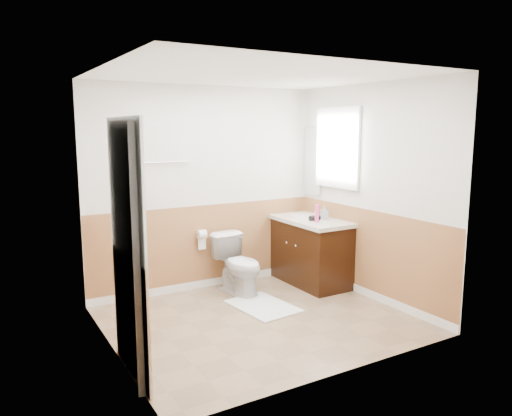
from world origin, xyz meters
TOP-DOWN VIEW (x-y plane):
  - floor at (0.00, 0.00)m, footprint 3.00×3.00m
  - ceiling at (0.00, 0.00)m, footprint 3.00×3.00m
  - wall_back at (0.00, 1.30)m, footprint 3.00×0.00m
  - wall_front at (0.00, -1.30)m, footprint 3.00×0.00m
  - wall_left at (-1.50, 0.00)m, footprint 0.00×3.00m
  - wall_right at (1.50, 0.00)m, footprint 0.00×3.00m
  - wainscot_back at (0.00, 1.29)m, footprint 3.00×0.00m
  - wainscot_front at (0.00, -1.29)m, footprint 3.00×0.00m
  - wainscot_left at (-1.49, 0.00)m, footprint 0.00×2.60m
  - wainscot_right at (1.49, 0.00)m, footprint 0.00×2.60m
  - toilet at (0.22, 0.87)m, footprint 0.48×0.74m
  - bath_mat at (0.22, 0.31)m, footprint 0.63×0.86m
  - vanity_cabinet at (1.21, 0.76)m, footprint 0.55×1.10m
  - vanity_knob_left at (0.91, 0.66)m, footprint 0.03×0.03m
  - vanity_knob_right at (0.91, 0.86)m, footprint 0.03×0.03m
  - countertop at (1.20, 0.76)m, footprint 0.60×1.15m
  - sink_basin at (1.21, 0.91)m, footprint 0.36×0.36m
  - faucet at (1.39, 0.91)m, footprint 0.02×0.02m
  - lotion_bottle at (1.11, 0.51)m, footprint 0.05×0.05m
  - soap_dispenser at (1.33, 0.64)m, footprint 0.11×0.11m
  - hair_dryer_body at (1.16, 0.62)m, footprint 0.14×0.07m
  - hair_dryer_handle at (1.13, 0.62)m, footprint 0.03×0.03m
  - mirror_panel at (1.48, 1.10)m, footprint 0.02×0.35m
  - window_frame at (1.47, 0.59)m, footprint 0.04×0.80m
  - window_glass at (1.49, 0.59)m, footprint 0.01×0.70m
  - door at (-1.40, -0.45)m, footprint 0.29×0.78m
  - door_frame at (-1.48, -0.45)m, footprint 0.02×0.92m
  - door_knob at (-1.34, -0.12)m, footprint 0.06×0.06m
  - towel_bar at (-0.55, 1.25)m, footprint 0.62×0.02m
  - tp_holder_bar at (-0.10, 1.23)m, footprint 0.14×0.02m
  - tp_roll at (-0.10, 1.23)m, footprint 0.10×0.11m
  - tp_sheet at (-0.10, 1.23)m, footprint 0.10×0.01m

SIDE VIEW (x-z plane):
  - floor at x=0.00m, z-range 0.00..0.00m
  - bath_mat at x=0.22m, z-range 0.00..0.02m
  - toilet at x=0.22m, z-range 0.00..0.72m
  - vanity_cabinet at x=1.21m, z-range 0.00..0.80m
  - wainscot_back at x=0.00m, z-range -1.00..2.00m
  - wainscot_front at x=0.00m, z-range -1.00..2.00m
  - wainscot_left at x=-1.49m, z-range -0.80..1.80m
  - wainscot_right at x=1.49m, z-range -0.80..1.80m
  - vanity_knob_left at x=0.91m, z-range 0.53..0.57m
  - vanity_knob_right at x=0.91m, z-range 0.53..0.57m
  - tp_sheet at x=-0.10m, z-range 0.51..0.67m
  - tp_holder_bar at x=-0.10m, z-range 0.69..0.71m
  - tp_roll at x=-0.10m, z-range 0.64..0.76m
  - countertop at x=1.20m, z-range 0.80..0.85m
  - hair_dryer_handle at x=1.13m, z-range 0.82..0.89m
  - sink_basin at x=1.21m, z-range 0.85..0.87m
  - hair_dryer_body at x=1.16m, z-range 0.85..0.92m
  - faucet at x=1.39m, z-range 0.85..0.99m
  - soap_dispenser at x=1.33m, z-range 0.85..1.03m
  - door_knob at x=-1.34m, z-range 0.92..0.98m
  - lotion_bottle at x=1.11m, z-range 0.85..1.07m
  - door at x=-1.40m, z-range 0.00..2.04m
  - door_frame at x=-1.48m, z-range -0.02..2.08m
  - wall_back at x=0.00m, z-range -0.25..2.75m
  - wall_front at x=0.00m, z-range -0.25..2.75m
  - wall_left at x=-1.50m, z-range -0.25..2.75m
  - wall_right at x=1.50m, z-range -0.25..2.75m
  - mirror_panel at x=1.48m, z-range 1.10..2.00m
  - towel_bar at x=-0.55m, z-range 1.59..1.61m
  - window_frame at x=1.47m, z-range 1.25..2.25m
  - window_glass at x=1.49m, z-range 1.30..2.20m
  - ceiling at x=0.00m, z-range 2.50..2.50m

